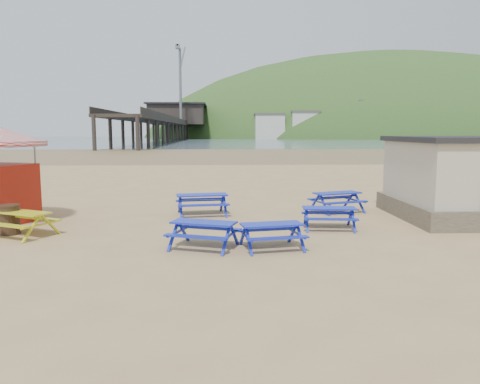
{
  "coord_description": "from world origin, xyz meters",
  "views": [
    {
      "loc": [
        -0.12,
        -16.54,
        3.36
      ],
      "look_at": [
        0.64,
        1.5,
        1.0
      ],
      "focal_mm": 35.0,
      "sensor_mm": 36.0,
      "label": 1
    }
  ],
  "objects": [
    {
      "name": "picnic_table_yellow",
      "position": [
        -6.5,
        -1.49,
        0.4
      ],
      "size": [
        2.38,
        2.22,
        0.79
      ],
      "rotation": [
        0.0,
        0.0,
        -0.47
      ],
      "color": "#A9BA14",
      "rests_on": "ground"
    },
    {
      "name": "pier",
      "position": [
        -17.99,
        178.23,
        5.46
      ],
      "size": [
        24.0,
        220.0,
        39.29
      ],
      "color": "black",
      "rests_on": "ground"
    },
    {
      "name": "picnic_table_blue_f",
      "position": [
        3.62,
        -0.81,
        0.38
      ],
      "size": [
        1.94,
        1.63,
        0.75
      ],
      "rotation": [
        0.0,
        0.0,
        -0.11
      ],
      "color": "#1633B1",
      "rests_on": "ground"
    },
    {
      "name": "headland_town",
      "position": [
        90.0,
        229.68,
        -9.91
      ],
      "size": [
        264.0,
        144.0,
        108.0
      ],
      "color": "#2D4C1E",
      "rests_on": "ground"
    },
    {
      "name": "wet_sand",
      "position": [
        0.0,
        55.0,
        0.0
      ],
      "size": [
        400.0,
        400.0,
        0.0
      ],
      "primitive_type": "plane",
      "color": "brown",
      "rests_on": "ground"
    },
    {
      "name": "picnic_table_blue_b",
      "position": [
        -0.86,
        2.07,
        0.42
      ],
      "size": [
        2.23,
        1.9,
        0.85
      ],
      "rotation": [
        0.0,
        0.0,
        0.15
      ],
      "color": "#1633B1",
      "rests_on": "ground"
    },
    {
      "name": "litter_bin",
      "position": [
        -7.01,
        -1.23,
        0.5
      ],
      "size": [
        0.67,
        0.67,
        0.98
      ],
      "color": "#3D231B",
      "rests_on": "ground"
    },
    {
      "name": "sea",
      "position": [
        0.0,
        170.0,
        0.01
      ],
      "size": [
        400.0,
        400.0,
        0.0
      ],
      "primitive_type": "plane",
      "color": "#495C69",
      "rests_on": "ground"
    },
    {
      "name": "picnic_table_blue_c",
      "position": [
        4.75,
        2.58,
        0.41
      ],
      "size": [
        2.38,
        2.14,
        0.82
      ],
      "rotation": [
        0.0,
        0.0,
        0.34
      ],
      "color": "#1633B1",
      "rests_on": "ground"
    },
    {
      "name": "picnic_table_blue_d",
      "position": [
        -0.61,
        -3.29,
        0.39
      ],
      "size": [
        2.24,
        2.01,
        0.78
      ],
      "rotation": [
        0.0,
        0.0,
        -0.34
      ],
      "color": "#1633B1",
      "rests_on": "ground"
    },
    {
      "name": "ground",
      "position": [
        0.0,
        0.0,
        0.0
      ],
      "size": [
        400.0,
        400.0,
        0.0
      ],
      "primitive_type": "plane",
      "color": "tan",
      "rests_on": "ground"
    },
    {
      "name": "picnic_table_blue_e",
      "position": [
        1.34,
        -3.45,
        0.37
      ],
      "size": [
        1.99,
        1.72,
        0.74
      ],
      "rotation": [
        0.0,
        0.0,
        0.19
      ],
      "color": "#1633B1",
      "rests_on": "ground"
    }
  ]
}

